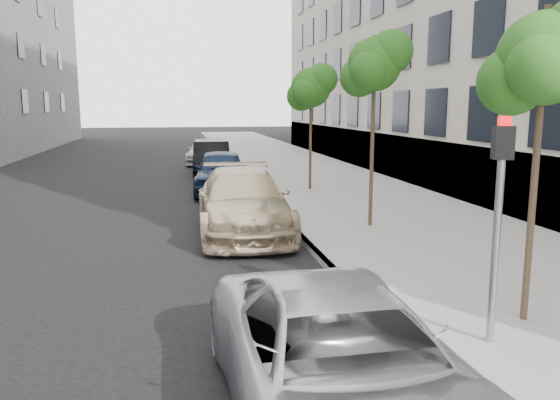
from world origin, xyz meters
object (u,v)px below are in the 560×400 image
object	(u,v)px
tree_far	(312,88)
signal_pole	(499,204)
sedan_rear	(205,152)
tree_near	(546,59)
sedan_black	(211,159)
suv	(243,201)
sedan_blue	(221,171)
tree_mid	(376,65)
minivan	(342,364)

from	to	relation	value
tree_far	signal_pole	xyz separation A→B (m)	(-0.97, -13.63, -1.88)
sedan_rear	tree_near	bearing A→B (deg)	-74.19
sedan_black	sedan_rear	distance (m)	5.26
suv	sedan_rear	bearing A→B (deg)	92.23
sedan_rear	signal_pole	bearing A→B (deg)	-76.59
sedan_black	sedan_rear	size ratio (longest dim) A/B	1.04
sedan_blue	tree_near	bearing A→B (deg)	-70.41
tree_mid	sedan_blue	size ratio (longest dim) A/B	1.04
minivan	sedan_blue	bearing A→B (deg)	89.12
tree_far	sedan_rear	bearing A→B (deg)	106.60
sedan_blue	sedan_black	distance (m)	5.35
sedan_rear	suv	bearing A→B (deg)	-82.03
tree_near	tree_mid	distance (m)	6.51
sedan_blue	sedan_rear	size ratio (longest dim) A/B	1.04
tree_near	suv	bearing A→B (deg)	115.62
signal_pole	sedan_black	distance (m)	19.70
signal_pole	sedan_rear	xyz separation A→B (m)	(-2.36, 24.79, -1.35)
tree_near	sedan_rear	xyz separation A→B (m)	(-3.33, 24.16, -3.21)
sedan_blue	tree_far	bearing A→B (deg)	-3.52
minivan	sedan_black	bearing A→B (deg)	89.23
tree_far	sedan_blue	distance (m)	4.57
sedan_black	sedan_rear	xyz separation A→B (m)	(-0.00, 5.26, -0.12)
minivan	sedan_blue	world-z (taller)	sedan_blue
tree_far	sedan_blue	bearing A→B (deg)	170.69
tree_mid	sedan_rear	world-z (taller)	tree_mid
tree_far	sedan_blue	size ratio (longest dim) A/B	0.97
minivan	tree_near	bearing A→B (deg)	29.03
minivan	signal_pole	bearing A→B (deg)	27.62
tree_mid	sedan_rear	size ratio (longest dim) A/B	1.09
tree_near	tree_mid	size ratio (longest dim) A/B	0.92
tree_mid	sedan_black	xyz separation A→B (m)	(-3.33, 12.40, -3.48)
tree_mid	sedan_black	distance (m)	13.30
tree_near	sedan_black	distance (m)	19.44
tree_far	tree_near	bearing A→B (deg)	-90.00
tree_far	sedan_black	world-z (taller)	tree_far
tree_far	minivan	bearing A→B (deg)	-102.96
signal_pole	sedan_blue	world-z (taller)	signal_pole
tree_near	tree_far	xyz separation A→B (m)	(0.00, 13.00, 0.02)
tree_far	minivan	xyz separation A→B (m)	(-3.44, -14.94, -3.19)
sedan_black	sedan_rear	world-z (taller)	sedan_black
tree_near	tree_far	bearing A→B (deg)	90.00
tree_near	signal_pole	bearing A→B (deg)	-147.07
sedan_black	tree_far	bearing A→B (deg)	-57.35
tree_mid	sedan_black	bearing A→B (deg)	105.02
tree_far	suv	distance (m)	7.57
sedan_blue	suv	bearing A→B (deg)	-84.21
tree_near	minivan	distance (m)	5.07
minivan	sedan_rear	distance (m)	26.11
suv	sedan_rear	world-z (taller)	suv
tree_far	sedan_blue	world-z (taller)	tree_far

